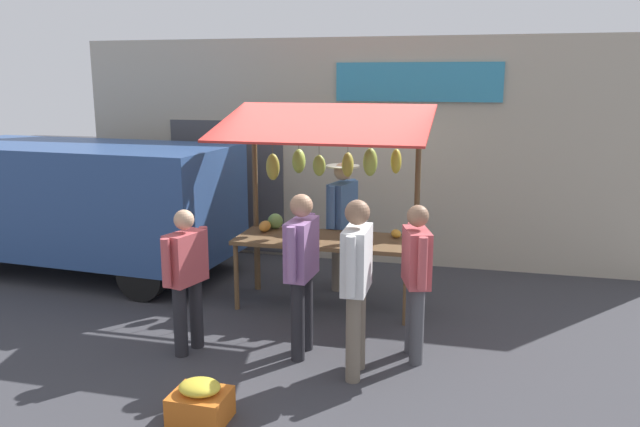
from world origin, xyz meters
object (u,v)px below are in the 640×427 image
Objects in this scene: shopper_in_grey_tee at (416,272)px; shopper_in_striped_shirt at (357,275)px; market_stall at (325,184)px; produce_crate_near at (200,403)px; shopper_with_ponytail at (186,272)px; shopper_with_shopping_bag at (302,263)px; parked_van at (73,196)px; vendor_with_sunhat at (342,214)px.

shopper_in_striped_shirt is at bearing 118.86° from shopper_in_grey_tee.
market_stall is 3.30m from produce_crate_near.
shopper_with_ponytail is at bearing 85.84° from shopper_in_striped_shirt.
shopper_in_grey_tee is at bearing 134.05° from market_stall.
shopper_in_grey_tee is 3.39× the size of produce_crate_near.
shopper_with_shopping_bag is at bearing -107.33° from produce_crate_near.
shopper_in_striped_shirt is (-0.76, 1.82, -0.54)m from market_stall.
shopper_in_striped_shirt reaches higher than shopper_with_shopping_bag.
parked_van reaches higher than shopper_in_grey_tee.
parked_van is (3.97, 0.20, 0.10)m from vendor_with_sunhat.
shopper_in_grey_tee is 0.72m from shopper_in_striped_shirt.
parked_van is at bearing 67.39° from shopper_with_ponytail.
vendor_with_sunhat reaches higher than shopper_with_shopping_bag.
produce_crate_near is at bearing 119.99° from shopper_in_grey_tee.
shopper_with_ponytail is 0.88× the size of shopper_in_striped_shirt.
shopper_in_grey_tee is 0.35× the size of parked_van.
market_stall is at bearing 7.35° from shopper_with_shopping_bag.
market_stall is at bearing -15.94° from shopper_with_ponytail.
shopper_in_grey_tee reaches higher than shopper_with_ponytail.
vendor_with_sunhat is 3.98m from parked_van.
shopper_with_shopping_bag is 1.12× the size of shopper_with_ponytail.
shopper_in_grey_tee is 2.33m from shopper_with_ponytail.
shopper_in_striped_shirt is at bearing -77.95° from shopper_with_ponytail.
vendor_with_sunhat is 3.65× the size of produce_crate_near.
shopper_with_shopping_bag is at bearing -64.57° from shopper_with_ponytail.
market_stall is 1.61m from shopper_with_shopping_bag.
shopper_in_striped_shirt is (-0.69, 2.51, -0.02)m from vendor_with_sunhat.
shopper_in_grey_tee reaches higher than produce_crate_near.
parked_van is at bearing 62.49° from shopper_in_striped_shirt.
shopper_in_grey_tee is at bearing 164.64° from parked_van.
shopper_with_ponytail is at bearing 83.73° from shopper_in_grey_tee.
market_stall reaches higher than parked_van.
market_stall is 5.31× the size of produce_crate_near.
vendor_with_sunhat is 0.38× the size of parked_van.
vendor_with_sunhat is 2.61m from shopper_in_striped_shirt.
shopper_with_shopping_bag is 1.19m from shopper_with_ponytail.
shopper_with_shopping_bag is 1.75m from produce_crate_near.
shopper_in_striped_shirt is at bearing 112.64° from market_stall.
shopper_with_shopping_bag is at bearing 157.46° from parked_van.
market_stall reaches higher than produce_crate_near.
market_stall is 0.87m from vendor_with_sunhat.
shopper_with_shopping_bag is at bearing 15.55° from vendor_with_sunhat.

